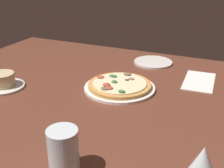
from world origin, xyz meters
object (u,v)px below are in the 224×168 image
object	(u,v)px
ramekin_on_saucer	(3,82)
side_plate	(153,62)
paper_menu	(199,81)
wine_glass_far	(202,167)
pizza_main	(120,86)
water_glass	(64,153)

from	to	relation	value
ramekin_on_saucer	side_plate	bearing A→B (deg)	-131.34
paper_menu	wine_glass_far	bearing A→B (deg)	95.44
pizza_main	side_plate	bearing A→B (deg)	-95.38
water_glass	ramekin_on_saucer	bearing A→B (deg)	-33.07
pizza_main	paper_menu	size ratio (longest dim) A/B	1.27
water_glass	paper_menu	size ratio (longest dim) A/B	0.52
water_glass	side_plate	size ratio (longest dim) A/B	0.61
water_glass	paper_menu	bearing A→B (deg)	-106.98
ramekin_on_saucer	paper_menu	distance (cm)	75.35
paper_menu	pizza_main	bearing A→B (deg)	34.14
water_glass	side_plate	bearing A→B (deg)	-88.05
wine_glass_far	paper_menu	world-z (taller)	wine_glass_far
ramekin_on_saucer	side_plate	world-z (taller)	ramekin_on_saucer
wine_glass_far	paper_menu	size ratio (longest dim) A/B	0.72
side_plate	paper_menu	xyz separation A→B (cm)	(-22.81, 13.57, -0.30)
ramekin_on_saucer	side_plate	xyz separation A→B (cm)	(-43.45, -49.39, -1.86)
pizza_main	ramekin_on_saucer	world-z (taller)	ramekin_on_saucer
ramekin_on_saucer	water_glass	world-z (taller)	water_glass
pizza_main	ramekin_on_saucer	xyz separation A→B (cm)	(40.35, 16.48, 1.09)
pizza_main	paper_menu	bearing A→B (deg)	-143.26
wine_glass_far	water_glass	world-z (taller)	wine_glass_far
water_glass	paper_menu	distance (cm)	69.04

